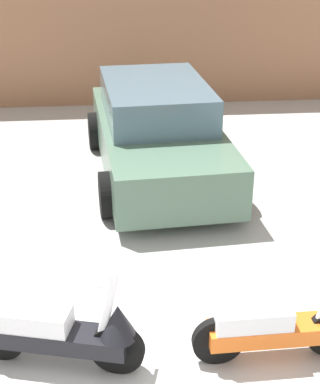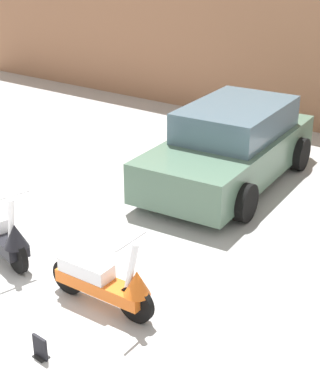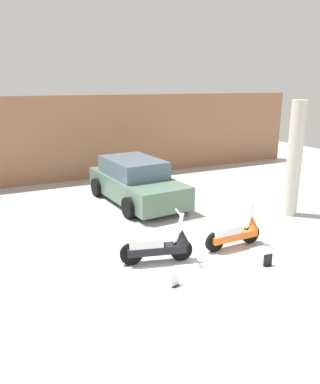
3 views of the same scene
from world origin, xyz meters
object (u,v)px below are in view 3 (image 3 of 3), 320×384
at_px(placard_near_right_scooter, 268,261).
at_px(support_column_side, 294,159).
at_px(scooter_front_right, 236,232).
at_px(car_rear_left, 136,182).
at_px(placard_near_left_scooter, 175,280).
at_px(scooter_front_left, 160,245).

relative_size(placard_near_right_scooter, support_column_side, 0.08).
bearing_deg(scooter_front_right, car_rear_left, 98.65).
relative_size(scooter_front_right, placard_near_right_scooter, 5.70).
distance_m(placard_near_right_scooter, support_column_side, 3.81).
xyz_separation_m(scooter_front_right, placard_near_right_scooter, (0.02, -1.07, -0.25)).
bearing_deg(placard_near_left_scooter, placard_near_right_scooter, -3.34).
height_order(car_rear_left, placard_near_left_scooter, car_rear_left).
relative_size(scooter_front_left, support_column_side, 0.47).
distance_m(scooter_front_right, placard_near_right_scooter, 1.10).
xyz_separation_m(placard_near_left_scooter, placard_near_right_scooter, (2.10, -0.12, 0.00)).
bearing_deg(car_rear_left, scooter_front_left, -19.93).
height_order(placard_near_right_scooter, support_column_side, support_column_side).
bearing_deg(scooter_front_right, scooter_front_left, 176.80).
xyz_separation_m(placard_near_right_scooter, support_column_side, (2.73, 2.21, 1.49)).
bearing_deg(support_column_side, placard_near_right_scooter, -140.93).
height_order(car_rear_left, support_column_side, support_column_side).
relative_size(car_rear_left, placard_near_left_scooter, 15.78).
relative_size(scooter_front_left, scooter_front_right, 1.02).
bearing_deg(car_rear_left, placard_near_right_scooter, 3.97).
bearing_deg(support_column_side, scooter_front_right, -157.36).
distance_m(scooter_front_right, support_column_side, 3.23).
bearing_deg(scooter_front_right, support_column_side, 21.20).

